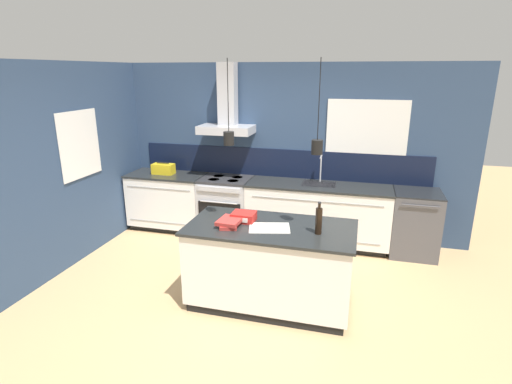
# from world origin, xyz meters

# --- Properties ---
(ground_plane) EXTENTS (16.00, 16.00, 0.00)m
(ground_plane) POSITION_xyz_m (0.00, 0.00, 0.00)
(ground_plane) COLOR tan
(ground_plane) RESTS_ON ground
(wall_back) EXTENTS (5.60, 2.16, 2.60)m
(wall_back) POSITION_xyz_m (-0.04, 2.00, 1.35)
(wall_back) COLOR navy
(wall_back) RESTS_ON ground_plane
(wall_left) EXTENTS (0.08, 3.80, 2.60)m
(wall_left) POSITION_xyz_m (-2.43, 0.70, 1.30)
(wall_left) COLOR navy
(wall_left) RESTS_ON ground_plane
(counter_run_left) EXTENTS (1.23, 0.64, 0.91)m
(counter_run_left) POSITION_xyz_m (-1.76, 1.69, 0.46)
(counter_run_left) COLOR black
(counter_run_left) RESTS_ON ground_plane
(counter_run_sink) EXTENTS (2.08, 0.64, 1.33)m
(counter_run_sink) POSITION_xyz_m (0.64, 1.69, 0.46)
(counter_run_sink) COLOR black
(counter_run_sink) RESTS_ON ground_plane
(oven_range) EXTENTS (0.76, 0.66, 0.91)m
(oven_range) POSITION_xyz_m (-0.77, 1.69, 0.46)
(oven_range) COLOR #B5B5BA
(oven_range) RESTS_ON ground_plane
(dishwasher) EXTENTS (0.63, 0.65, 0.91)m
(dishwasher) POSITION_xyz_m (1.99, 1.69, 0.46)
(dishwasher) COLOR #4C4C51
(dishwasher) RESTS_ON ground_plane
(kitchen_island) EXTENTS (1.77, 0.90, 0.91)m
(kitchen_island) POSITION_xyz_m (0.34, -0.04, 0.46)
(kitchen_island) COLOR black
(kitchen_island) RESTS_ON ground_plane
(bottle_on_island) EXTENTS (0.07, 0.07, 0.33)m
(bottle_on_island) POSITION_xyz_m (0.84, -0.11, 1.05)
(bottle_on_island) COLOR black
(bottle_on_island) RESTS_ON kitchen_island
(book_stack) EXTENTS (0.25, 0.31, 0.07)m
(book_stack) POSITION_xyz_m (-0.09, -0.14, 0.95)
(book_stack) COLOR #B2332D
(book_stack) RESTS_ON kitchen_island
(red_supply_box) EXTENTS (0.25, 0.21, 0.10)m
(red_supply_box) POSITION_xyz_m (0.01, 0.03, 0.96)
(red_supply_box) COLOR red
(red_supply_box) RESTS_ON kitchen_island
(paper_pile) EXTENTS (0.48, 0.38, 0.01)m
(paper_pile) POSITION_xyz_m (0.33, -0.10, 0.91)
(paper_pile) COLOR silver
(paper_pile) RESTS_ON kitchen_island
(yellow_toolbox) EXTENTS (0.34, 0.18, 0.19)m
(yellow_toolbox) POSITION_xyz_m (-1.81, 1.69, 0.99)
(yellow_toolbox) COLOR gold
(yellow_toolbox) RESTS_ON counter_run_left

